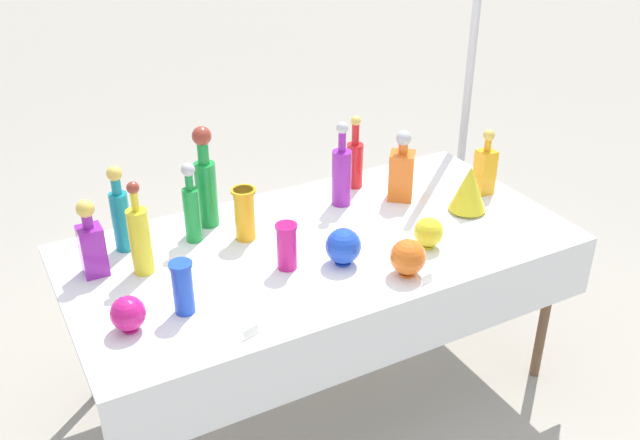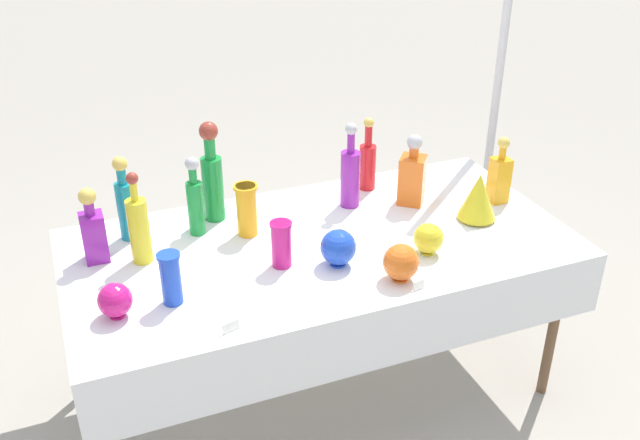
{
  "view_description": "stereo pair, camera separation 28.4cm",
  "coord_description": "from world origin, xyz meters",
  "px_view_note": "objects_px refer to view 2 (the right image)",
  "views": [
    {
      "loc": [
        -1.18,
        -2.2,
        2.23
      ],
      "look_at": [
        0.0,
        0.0,
        0.86
      ],
      "focal_mm": 40.0,
      "sensor_mm": 36.0,
      "label": 1
    },
    {
      "loc": [
        -0.93,
        -2.32,
        2.23
      ],
      "look_at": [
        0.0,
        0.0,
        0.86
      ],
      "focal_mm": 40.0,
      "sensor_mm": 36.0,
      "label": 2
    }
  ],
  "objects_px": {
    "fluted_vase_0": "(478,196)",
    "round_bowl_0": "(115,300)",
    "tall_bottle_2": "(368,162)",
    "tall_bottle_3": "(195,201)",
    "tall_bottle_5": "(212,177)",
    "square_decanter_0": "(93,230)",
    "canopy_pole": "(498,81)",
    "tall_bottle_1": "(125,203)",
    "round_bowl_3": "(339,247)",
    "round_bowl_1": "(428,238)",
    "square_decanter_1": "(412,175)",
    "slender_vase_1": "(281,243)",
    "slender_vase_0": "(171,277)",
    "slender_vase_2": "(247,208)",
    "tall_bottle_0": "(139,227)",
    "square_decanter_2": "(500,175)",
    "tall_bottle_4": "(350,174)",
    "round_bowl_2": "(401,262)"
  },
  "relations": [
    {
      "from": "tall_bottle_0",
      "to": "slender_vase_2",
      "type": "distance_m",
      "value": 0.44
    },
    {
      "from": "tall_bottle_0",
      "to": "round_bowl_2",
      "type": "bearing_deg",
      "value": -29.48
    },
    {
      "from": "fluted_vase_0",
      "to": "round_bowl_1",
      "type": "height_order",
      "value": "fluted_vase_0"
    },
    {
      "from": "tall_bottle_5",
      "to": "square_decanter_2",
      "type": "xyz_separation_m",
      "value": [
        1.22,
        -0.31,
        -0.07
      ]
    },
    {
      "from": "slender_vase_0",
      "to": "round_bowl_2",
      "type": "bearing_deg",
      "value": -11.75
    },
    {
      "from": "tall_bottle_5",
      "to": "square_decanter_0",
      "type": "distance_m",
      "value": 0.54
    },
    {
      "from": "tall_bottle_2",
      "to": "tall_bottle_3",
      "type": "relative_size",
      "value": 1.02
    },
    {
      "from": "canopy_pole",
      "to": "slender_vase_1",
      "type": "bearing_deg",
      "value": -151.79
    },
    {
      "from": "fluted_vase_0",
      "to": "round_bowl_0",
      "type": "xyz_separation_m",
      "value": [
        -1.53,
        -0.14,
        -0.04
      ]
    },
    {
      "from": "tall_bottle_4",
      "to": "slender_vase_2",
      "type": "xyz_separation_m",
      "value": [
        -0.5,
        -0.08,
        -0.03
      ]
    },
    {
      "from": "square_decanter_0",
      "to": "square_decanter_2",
      "type": "distance_m",
      "value": 1.73
    },
    {
      "from": "tall_bottle_4",
      "to": "tall_bottle_5",
      "type": "xyz_separation_m",
      "value": [
        -0.59,
        0.1,
        0.05
      ]
    },
    {
      "from": "tall_bottle_2",
      "to": "tall_bottle_4",
      "type": "distance_m",
      "value": 0.19
    },
    {
      "from": "slender_vase_0",
      "to": "round_bowl_1",
      "type": "relative_size",
      "value": 1.55
    },
    {
      "from": "canopy_pole",
      "to": "tall_bottle_2",
      "type": "bearing_deg",
      "value": -161.23
    },
    {
      "from": "tall_bottle_0",
      "to": "square_decanter_0",
      "type": "relative_size",
      "value": 1.22
    },
    {
      "from": "round_bowl_1",
      "to": "canopy_pole",
      "type": "relative_size",
      "value": 0.05
    },
    {
      "from": "square_decanter_1",
      "to": "fluted_vase_0",
      "type": "bearing_deg",
      "value": -53.18
    },
    {
      "from": "slender_vase_2",
      "to": "tall_bottle_1",
      "type": "bearing_deg",
      "value": 161.83
    },
    {
      "from": "tall_bottle_3",
      "to": "tall_bottle_5",
      "type": "bearing_deg",
      "value": 44.8
    },
    {
      "from": "slender_vase_2",
      "to": "round_bowl_2",
      "type": "bearing_deg",
      "value": -51.61
    },
    {
      "from": "round_bowl_3",
      "to": "tall_bottle_0",
      "type": "bearing_deg",
      "value": 156.17
    },
    {
      "from": "tall_bottle_0",
      "to": "tall_bottle_2",
      "type": "xyz_separation_m",
      "value": [
        1.08,
        0.26,
        -0.02
      ]
    },
    {
      "from": "square_decanter_1",
      "to": "slender_vase_1",
      "type": "distance_m",
      "value": 0.77
    },
    {
      "from": "fluted_vase_0",
      "to": "round_bowl_3",
      "type": "xyz_separation_m",
      "value": [
        -0.69,
        -0.11,
        -0.03
      ]
    },
    {
      "from": "round_bowl_1",
      "to": "tall_bottle_4",
      "type": "bearing_deg",
      "value": 103.57
    },
    {
      "from": "square_decanter_0",
      "to": "tall_bottle_4",
      "type": "bearing_deg",
      "value": 2.93
    },
    {
      "from": "tall_bottle_5",
      "to": "square_decanter_0",
      "type": "xyz_separation_m",
      "value": [
        -0.51,
        -0.16,
        -0.07
      ]
    },
    {
      "from": "square_decanter_1",
      "to": "round_bowl_0",
      "type": "xyz_separation_m",
      "value": [
        -1.34,
        -0.38,
        -0.07
      ]
    },
    {
      "from": "tall_bottle_1",
      "to": "round_bowl_1",
      "type": "relative_size",
      "value": 2.83
    },
    {
      "from": "tall_bottle_5",
      "to": "round_bowl_0",
      "type": "bearing_deg",
      "value": -130.96
    },
    {
      "from": "round_bowl_3",
      "to": "tall_bottle_1",
      "type": "bearing_deg",
      "value": 144.67
    },
    {
      "from": "tall_bottle_2",
      "to": "round_bowl_3",
      "type": "xyz_separation_m",
      "value": [
        -0.38,
        -0.56,
        -0.06
      ]
    },
    {
      "from": "tall_bottle_1",
      "to": "slender_vase_1",
      "type": "distance_m",
      "value": 0.67
    },
    {
      "from": "tall_bottle_5",
      "to": "round_bowl_3",
      "type": "relative_size",
      "value": 2.99
    },
    {
      "from": "round_bowl_3",
      "to": "canopy_pole",
      "type": "distance_m",
      "value": 1.55
    },
    {
      "from": "round_bowl_2",
      "to": "round_bowl_3",
      "type": "distance_m",
      "value": 0.25
    },
    {
      "from": "tall_bottle_2",
      "to": "square_decanter_2",
      "type": "relative_size",
      "value": 1.12
    },
    {
      "from": "slender_vase_0",
      "to": "slender_vase_2",
      "type": "xyz_separation_m",
      "value": [
        0.39,
        0.37,
        0.01
      ]
    },
    {
      "from": "tall_bottle_0",
      "to": "slender_vase_2",
      "type": "xyz_separation_m",
      "value": [
        0.44,
        0.05,
        -0.03
      ]
    },
    {
      "from": "tall_bottle_5",
      "to": "slender_vase_1",
      "type": "bearing_deg",
      "value": -72.92
    },
    {
      "from": "tall_bottle_3",
      "to": "round_bowl_3",
      "type": "xyz_separation_m",
      "value": [
        0.45,
        -0.44,
        -0.07
      ]
    },
    {
      "from": "slender_vase_2",
      "to": "round_bowl_3",
      "type": "distance_m",
      "value": 0.44
    },
    {
      "from": "round_bowl_2",
      "to": "round_bowl_0",
      "type": "bearing_deg",
      "value": 171.16
    },
    {
      "from": "tall_bottle_1",
      "to": "tall_bottle_3",
      "type": "distance_m",
      "value": 0.27
    },
    {
      "from": "tall_bottle_5",
      "to": "square_decanter_2",
      "type": "height_order",
      "value": "tall_bottle_5"
    },
    {
      "from": "tall_bottle_1",
      "to": "round_bowl_2",
      "type": "relative_size",
      "value": 2.5
    },
    {
      "from": "slender_vase_0",
      "to": "tall_bottle_0",
      "type": "bearing_deg",
      "value": 99.3
    },
    {
      "from": "square_decanter_2",
      "to": "canopy_pole",
      "type": "height_order",
      "value": "canopy_pole"
    },
    {
      "from": "slender_vase_1",
      "to": "canopy_pole",
      "type": "height_order",
      "value": "canopy_pole"
    }
  ]
}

